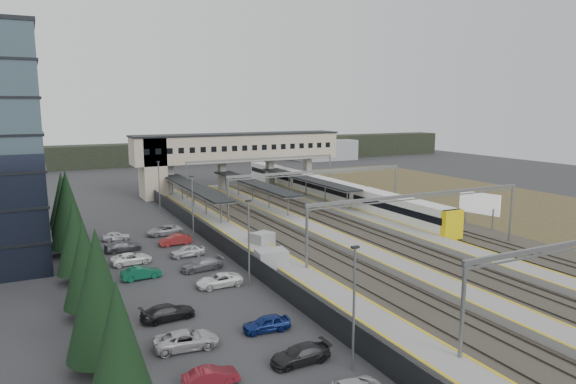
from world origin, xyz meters
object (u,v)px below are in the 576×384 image
relay_cabin_far (263,241)px  train (327,190)px  billboard (479,205)px  relay_cabin_near (271,262)px  footbridge (225,151)px

relay_cabin_far → train: bearing=45.8°
billboard → relay_cabin_near: bearing=-171.5°
relay_cabin_near → relay_cabin_far: size_ratio=1.13×
train → billboard: size_ratio=10.86×
relay_cabin_near → footbridge: bearing=75.4°
relay_cabin_far → footbridge: 41.47m
footbridge → relay_cabin_near: bearing=-104.6°
relay_cabin_far → train: (22.11, 22.77, 1.03)m
relay_cabin_far → billboard: bearing=-5.8°
train → footbridge: bearing=126.0°
relay_cabin_near → billboard: size_ratio=0.57×
relay_cabin_far → train: train is taller
relay_cabin_near → train: (24.73, 30.85, 0.84)m
footbridge → billboard: size_ratio=7.25×
billboard → footbridge: bearing=115.9°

